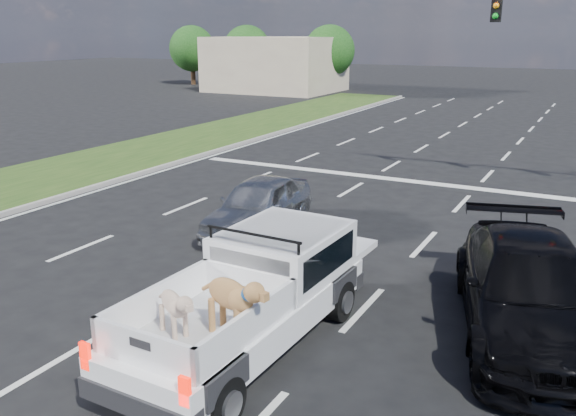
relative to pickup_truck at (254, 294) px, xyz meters
The scene contains 11 objects.
ground 2.29m from the pickup_truck, 108.17° to the left, with size 160.00×160.00×0.00m, color black.
road_markings 8.64m from the pickup_truck, 94.40° to the left, with size 17.75×60.00×0.01m.
grass_median_left 14.58m from the pickup_truck, 146.63° to the left, with size 5.00×60.00×0.10m, color #1F4013.
curb_left 12.61m from the pickup_truck, 140.48° to the left, with size 0.15×60.00×0.14m, color gray.
building_left 43.28m from the pickup_truck, 118.53° to the left, with size 10.00×8.00×4.40m, color #C4B496.
tree_far_a 50.46m from the pickup_truck, 127.46° to the left, with size 4.20×4.20×5.40m.
tree_far_b 47.06m from the pickup_truck, 121.65° to the left, with size 4.20×4.20×5.40m.
tree_far_c 43.40m from the pickup_truck, 112.61° to the left, with size 4.20×4.20×5.40m.
pickup_truck is the anchor object (origin of this frame).
silver_sedan 5.76m from the pickup_truck, 119.77° to the left, with size 1.63×4.05×1.38m, color #A2A4A9.
black_coupe 4.55m from the pickup_truck, 32.45° to the left, with size 2.19×5.38×1.56m, color black.
Camera 1 is at (5.27, -9.57, 4.87)m, focal length 38.00 mm.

